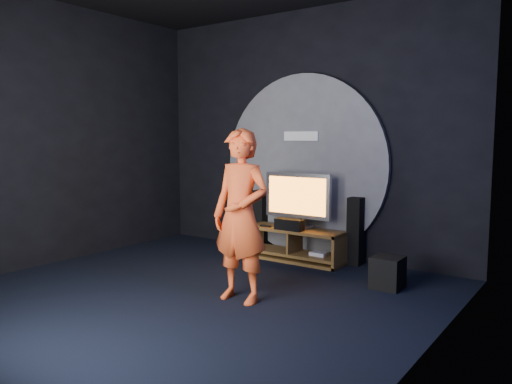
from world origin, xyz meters
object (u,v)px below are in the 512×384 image
Objects in this scene: media_console at (295,247)px; player at (241,216)px; tv at (298,198)px; tower_speaker_left at (261,220)px; tower_speaker_right at (356,231)px; subwoofer at (387,272)px.

player is at bearing -76.89° from media_console.
player is at bearing -77.15° from tv.
tower_speaker_left and tower_speaker_right have the same top height.
tower_speaker_right is 2.15m from player.
tower_speaker_left is 1.00× the size of tower_speaker_right.
tower_speaker_left is (-0.78, 0.23, -0.41)m from tv.
tower_speaker_left is at bearing 163.38° from tv.
media_console is at bearing -84.09° from tv.
tower_speaker_left is (-0.79, 0.30, 0.26)m from media_console.
tv is 2.77× the size of subwoofer.
player reaches higher than media_console.
tower_speaker_right is at bearing 19.75° from media_console.
player is (0.42, -1.79, 0.70)m from media_console.
subwoofer is (0.74, -0.77, -0.27)m from tower_speaker_right.
tower_speaker_left is 2.45m from player.
tower_speaker_right is at bearing -0.82° from tower_speaker_left.
player is (-0.36, -2.07, 0.44)m from tower_speaker_right.
media_console is 3.94× the size of subwoofer.
media_console is 1.57× the size of tower_speaker_left.
subwoofer is (1.52, -0.56, -0.69)m from tv.
tower_speaker_left is 2.50× the size of subwoofer.
subwoofer is 0.20× the size of player.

